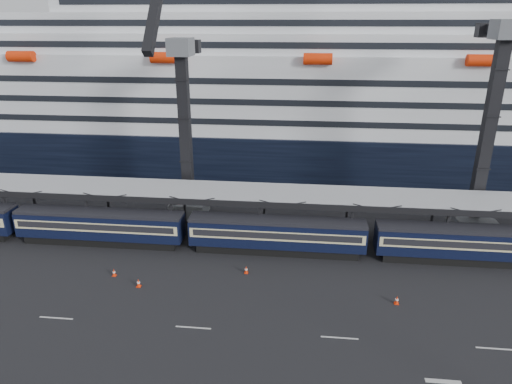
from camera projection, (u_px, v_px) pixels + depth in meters
ground at (360, 310)px, 40.13m from camera, size 260.00×260.00×0.00m
lane_markings at (476, 358)px, 34.44m from camera, size 111.00×4.27×0.02m
train at (308, 235)px, 49.12m from camera, size 133.05×3.00×4.05m
canopy at (351, 197)px, 51.29m from camera, size 130.00×6.25×5.53m
cruise_ship at (332, 91)px, 78.62m from camera, size 214.09×28.84×34.00m
crane_dark_near at (184, 126)px, 55.22m from camera, size 4.50×17.75×35.08m
crane_dark_mid at (491, 122)px, 50.23m from camera, size 4.50×18.24×39.64m
traffic_cone_b at (138, 283)px, 43.51m from camera, size 0.42×0.42×0.84m
traffic_cone_c at (114, 272)px, 45.35m from camera, size 0.39×0.39×0.78m
traffic_cone_d at (246, 270)px, 45.85m from camera, size 0.39×0.39×0.79m
traffic_cone_e at (397, 300)px, 40.88m from camera, size 0.41×0.41×0.82m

